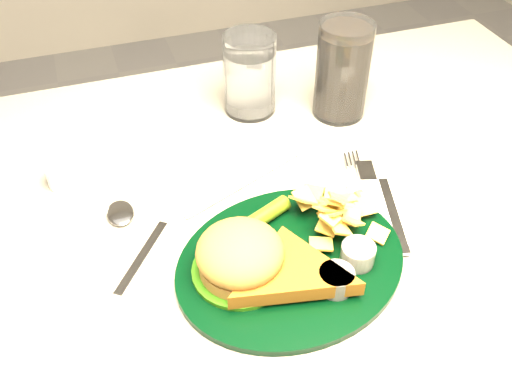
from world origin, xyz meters
TOP-DOWN VIEW (x-y plane):
  - dinner_plate at (0.04, -0.06)m, footprint 0.31×0.28m
  - water_glass at (0.10, 0.24)m, footprint 0.08×0.08m
  - cola_glass at (0.22, 0.19)m, footprint 0.09×0.09m
  - fork_napkin at (0.19, -0.02)m, footprint 0.17×0.20m
  - spoon at (-0.11, -0.00)m, footprint 0.13×0.15m
  - ramekin at (-0.18, 0.16)m, footprint 0.05×0.05m
  - wrapped_straw at (0.04, 0.08)m, footprint 0.21×0.14m

SIDE VIEW (x-z plane):
  - wrapped_straw at x=0.04m, z-range 0.75..0.76m
  - spoon at x=-0.11m, z-range 0.75..0.76m
  - fork_napkin at x=0.19m, z-range 0.75..0.76m
  - ramekin at x=-0.18m, z-range 0.75..0.78m
  - dinner_plate at x=0.04m, z-range 0.75..0.81m
  - water_glass at x=0.10m, z-range 0.75..0.87m
  - cola_glass at x=0.22m, z-range 0.75..0.89m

